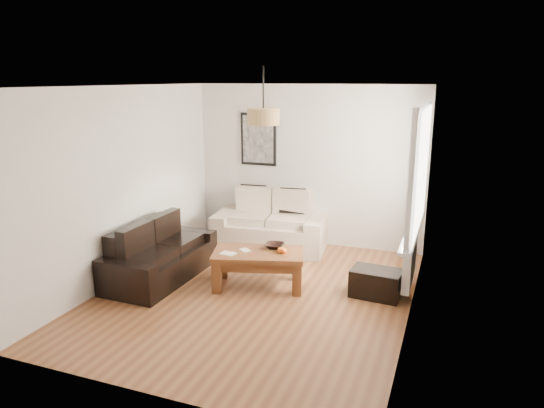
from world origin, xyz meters
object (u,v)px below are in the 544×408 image
at_px(ottoman, 376,283).
at_px(loveseat_cream, 271,221).
at_px(sofa_leather, 160,252).
at_px(coffee_table, 258,269).

bearing_deg(ottoman, loveseat_cream, 145.97).
bearing_deg(sofa_leather, loveseat_cream, -27.94).
relative_size(loveseat_cream, coffee_table, 1.50).
height_order(loveseat_cream, ottoman, loveseat_cream).
distance_m(loveseat_cream, ottoman, 2.33).
xyz_separation_m(loveseat_cream, ottoman, (1.92, -1.30, -0.26)).
distance_m(coffee_table, ottoman, 1.53).
xyz_separation_m(sofa_leather, ottoman, (2.88, 0.44, -0.20)).
xyz_separation_m(sofa_leather, coffee_table, (1.37, 0.20, -0.13)).
bearing_deg(coffee_table, loveseat_cream, 104.95).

